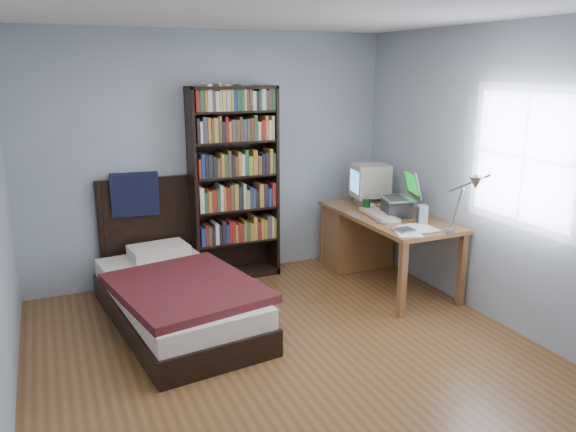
{
  "coord_description": "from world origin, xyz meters",
  "views": [
    {
      "loc": [
        -1.56,
        -3.41,
        2.13
      ],
      "look_at": [
        0.25,
        0.74,
        0.94
      ],
      "focal_mm": 35.0,
      "sensor_mm": 36.0,
      "label": 1
    }
  ],
  "objects_px": {
    "laptop": "(398,204)",
    "soda_can": "(367,205)",
    "desk": "(364,233)",
    "bed": "(174,291)",
    "crt_monitor": "(369,181)",
    "bookshelf": "(234,184)",
    "speaker": "(422,214)",
    "keyboard": "(379,215)",
    "desk_lamp": "(472,188)"
  },
  "relations": [
    {
      "from": "soda_can",
      "to": "speaker",
      "type": "bearing_deg",
      "value": -71.09
    },
    {
      "from": "bookshelf",
      "to": "desk_lamp",
      "type": "bearing_deg",
      "value": -55.49
    },
    {
      "from": "bookshelf",
      "to": "bed",
      "type": "bearing_deg",
      "value": -135.99
    },
    {
      "from": "bed",
      "to": "soda_can",
      "type": "bearing_deg",
      "value": 5.4
    },
    {
      "from": "crt_monitor",
      "to": "keyboard",
      "type": "distance_m",
      "value": 0.61
    },
    {
      "from": "soda_can",
      "to": "bookshelf",
      "type": "distance_m",
      "value": 1.36
    },
    {
      "from": "laptop",
      "to": "crt_monitor",
      "type": "bearing_deg",
      "value": 89.17
    },
    {
      "from": "laptop",
      "to": "bookshelf",
      "type": "height_order",
      "value": "bookshelf"
    },
    {
      "from": "desk",
      "to": "speaker",
      "type": "distance_m",
      "value": 0.96
    },
    {
      "from": "laptop",
      "to": "desk_lamp",
      "type": "relative_size",
      "value": 0.74
    },
    {
      "from": "desk",
      "to": "bed",
      "type": "bearing_deg",
      "value": -168.73
    },
    {
      "from": "crt_monitor",
      "to": "bookshelf",
      "type": "xyz_separation_m",
      "value": [
        -1.39,
        0.33,
        0.02
      ]
    },
    {
      "from": "keyboard",
      "to": "bookshelf",
      "type": "bearing_deg",
      "value": 149.82
    },
    {
      "from": "desk",
      "to": "keyboard",
      "type": "distance_m",
      "value": 0.61
    },
    {
      "from": "bed",
      "to": "speaker",
      "type": "bearing_deg",
      "value": -10.91
    },
    {
      "from": "bed",
      "to": "desk",
      "type": "bearing_deg",
      "value": 11.27
    },
    {
      "from": "laptop",
      "to": "bed",
      "type": "xyz_separation_m",
      "value": [
        -2.21,
        0.1,
        -0.59
      ]
    },
    {
      "from": "soda_can",
      "to": "bookshelf",
      "type": "relative_size",
      "value": 0.07
    },
    {
      "from": "soda_can",
      "to": "bed",
      "type": "height_order",
      "value": "bed"
    },
    {
      "from": "desk",
      "to": "bed",
      "type": "relative_size",
      "value": 0.76
    },
    {
      "from": "bookshelf",
      "to": "laptop",
      "type": "bearing_deg",
      "value": -32.89
    },
    {
      "from": "soda_can",
      "to": "crt_monitor",
      "type": "bearing_deg",
      "value": 55.61
    },
    {
      "from": "crt_monitor",
      "to": "bed",
      "type": "relative_size",
      "value": 0.2
    },
    {
      "from": "soda_can",
      "to": "bed",
      "type": "relative_size",
      "value": 0.06
    },
    {
      "from": "crt_monitor",
      "to": "speaker",
      "type": "height_order",
      "value": "crt_monitor"
    },
    {
      "from": "speaker",
      "to": "bookshelf",
      "type": "bearing_deg",
      "value": 154.45
    },
    {
      "from": "desk",
      "to": "laptop",
      "type": "distance_m",
      "value": 0.68
    },
    {
      "from": "speaker",
      "to": "keyboard",
      "type": "bearing_deg",
      "value": 136.9
    },
    {
      "from": "laptop",
      "to": "bed",
      "type": "distance_m",
      "value": 2.29
    },
    {
      "from": "keyboard",
      "to": "bed",
      "type": "relative_size",
      "value": 0.24
    },
    {
      "from": "crt_monitor",
      "to": "keyboard",
      "type": "bearing_deg",
      "value": -110.62
    },
    {
      "from": "speaker",
      "to": "laptop",
      "type": "bearing_deg",
      "value": 111.01
    },
    {
      "from": "laptop",
      "to": "keyboard",
      "type": "distance_m",
      "value": 0.22
    },
    {
      "from": "laptop",
      "to": "desk",
      "type": "bearing_deg",
      "value": 96.02
    },
    {
      "from": "desk",
      "to": "bookshelf",
      "type": "relative_size",
      "value": 0.81
    },
    {
      "from": "desk_lamp",
      "to": "keyboard",
      "type": "relative_size",
      "value": 1.18
    },
    {
      "from": "speaker",
      "to": "soda_can",
      "type": "distance_m",
      "value": 0.66
    },
    {
      "from": "laptop",
      "to": "soda_can",
      "type": "relative_size",
      "value": 3.44
    },
    {
      "from": "keyboard",
      "to": "desk_lamp",
      "type": "bearing_deg",
      "value": -76.51
    },
    {
      "from": "desk",
      "to": "crt_monitor",
      "type": "distance_m",
      "value": 0.56
    },
    {
      "from": "desk",
      "to": "speaker",
      "type": "xyz_separation_m",
      "value": [
        0.09,
        -0.86,
        0.4
      ]
    },
    {
      "from": "keyboard",
      "to": "bed",
      "type": "xyz_separation_m",
      "value": [
        -2.02,
        0.06,
        -0.49
      ]
    },
    {
      "from": "crt_monitor",
      "to": "desk_lamp",
      "type": "distance_m",
      "value": 1.64
    },
    {
      "from": "laptop",
      "to": "desk_lamp",
      "type": "distance_m",
      "value": 1.11
    },
    {
      "from": "desk",
      "to": "keyboard",
      "type": "xyz_separation_m",
      "value": [
        -0.14,
        -0.49,
        0.33
      ]
    },
    {
      "from": "soda_can",
      "to": "laptop",
      "type": "bearing_deg",
      "value": -57.74
    },
    {
      "from": "desk",
      "to": "laptop",
      "type": "relative_size",
      "value": 3.6
    },
    {
      "from": "bed",
      "to": "desk_lamp",
      "type": "bearing_deg",
      "value": -27.9
    },
    {
      "from": "speaker",
      "to": "soda_can",
      "type": "bearing_deg",
      "value": 124.38
    },
    {
      "from": "crt_monitor",
      "to": "speaker",
      "type": "bearing_deg",
      "value": -88.44
    }
  ]
}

